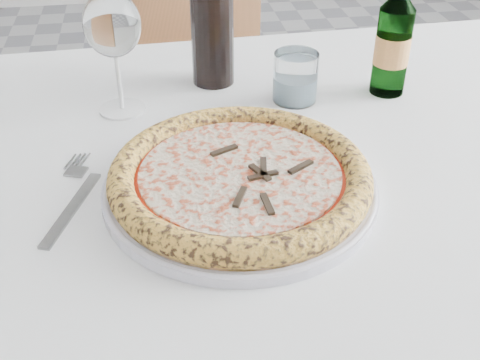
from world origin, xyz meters
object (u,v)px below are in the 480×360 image
at_px(plate, 240,187).
at_px(dining_table, 229,200).
at_px(chair_far, 209,73).
at_px(wine_bottle, 212,12).
at_px(beer_bottle, 393,42).
at_px(wine_glass, 112,27).
at_px(tumbler, 295,80).
at_px(pizza, 240,176).

bearing_deg(plate, dining_table, 90.00).
relative_size(chair_far, wine_bottle, 3.17).
height_order(plate, beer_bottle, beer_bottle).
height_order(chair_far, wine_glass, wine_glass).
height_order(chair_far, wine_bottle, wine_bottle).
bearing_deg(tumbler, beer_bottle, 1.77).
bearing_deg(plate, wine_glass, 120.46).
relative_size(plate, beer_bottle, 1.59).
relative_size(chair_far, tumbler, 11.43).
height_order(pizza, wine_glass, wine_glass).
bearing_deg(pizza, dining_table, 90.00).
bearing_deg(tumbler, wine_bottle, 143.39).
relative_size(wine_glass, wine_bottle, 0.66).
xyz_separation_m(plate, pizza, (-0.00, -0.00, 0.02)).
relative_size(plate, pizza, 1.05).
distance_m(pizza, beer_bottle, 0.39).
distance_m(plate, wine_glass, 0.32).
xyz_separation_m(chair_far, pizza, (-0.05, -0.87, 0.25)).
bearing_deg(beer_bottle, dining_table, -152.34).
height_order(tumbler, wine_bottle, wine_bottle).
height_order(dining_table, chair_far, chair_far).
bearing_deg(wine_bottle, dining_table, -91.89).
bearing_deg(wine_bottle, tumbler, -36.61).
bearing_deg(pizza, plate, 16.22).
distance_m(plate, beer_bottle, 0.40).
relative_size(chair_far, wine_glass, 4.81).
distance_m(chair_far, wine_bottle, 0.64).
bearing_deg(wine_glass, chair_far, 71.50).
bearing_deg(dining_table, pizza, -90.00).
distance_m(chair_far, plate, 0.90).
height_order(chair_far, tumbler, chair_far).
xyz_separation_m(dining_table, beer_bottle, (0.29, 0.15, 0.17)).
height_order(wine_glass, beer_bottle, beer_bottle).
xyz_separation_m(plate, wine_bottle, (0.01, 0.34, 0.12)).
xyz_separation_m(beer_bottle, wine_bottle, (-0.29, 0.09, 0.04)).
distance_m(dining_table, wine_bottle, 0.32).
relative_size(pizza, wine_bottle, 1.15).
relative_size(pizza, tumbler, 4.14).
distance_m(chair_far, beer_bottle, 0.73).
height_order(pizza, wine_bottle, wine_bottle).
height_order(plate, wine_glass, wine_glass).
xyz_separation_m(chair_far, tumbler, (0.08, -0.62, 0.26)).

